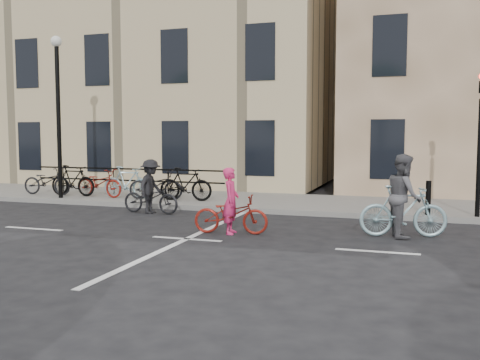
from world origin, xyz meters
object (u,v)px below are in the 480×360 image
(cyclist_dark, at_px, (151,192))
(lamp_post, at_px, (58,96))
(cyclist_grey, at_px, (403,204))
(cyclist_pink, at_px, (231,211))

(cyclist_dark, bearing_deg, lamp_post, 75.33)
(cyclist_grey, relative_size, cyclist_dark, 1.12)
(cyclist_grey, distance_m, cyclist_dark, 7.07)
(cyclist_pink, bearing_deg, cyclist_grey, -86.18)
(lamp_post, height_order, cyclist_grey, lamp_post)
(cyclist_pink, distance_m, cyclist_dark, 3.89)
(lamp_post, height_order, cyclist_dark, lamp_post)
(lamp_post, distance_m, cyclist_pink, 8.53)
(lamp_post, distance_m, cyclist_grey, 11.58)
(lamp_post, height_order, cyclist_pink, lamp_post)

